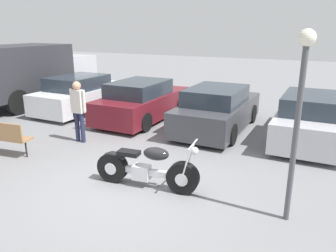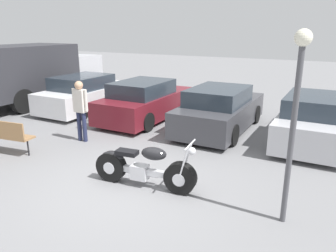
# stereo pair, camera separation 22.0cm
# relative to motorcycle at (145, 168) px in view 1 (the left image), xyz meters

# --- Properties ---
(ground_plane) EXTENTS (60.00, 60.00, 0.00)m
(ground_plane) POSITION_rel_motorcycle_xyz_m (-0.34, -0.19, -0.40)
(ground_plane) COLOR slate
(motorcycle) EXTENTS (2.16, 0.65, 1.04)m
(motorcycle) POSITION_rel_motorcycle_xyz_m (0.00, 0.00, 0.00)
(motorcycle) COLOR black
(motorcycle) RESTS_ON ground_plane
(parked_car_white) EXTENTS (1.81, 4.07, 1.36)m
(parked_car_white) POSITION_rel_motorcycle_xyz_m (-5.38, 4.43, 0.23)
(parked_car_white) COLOR white
(parked_car_white) RESTS_ON ground_plane
(parked_car_maroon) EXTENTS (1.81, 4.07, 1.36)m
(parked_car_maroon) POSITION_rel_motorcycle_xyz_m (-2.67, 4.38, 0.23)
(parked_car_maroon) COLOR maroon
(parked_car_maroon) RESTS_ON ground_plane
(parked_car_dark_grey) EXTENTS (1.81, 4.07, 1.36)m
(parked_car_dark_grey) POSITION_rel_motorcycle_xyz_m (0.05, 4.39, 0.23)
(parked_car_dark_grey) COLOR #3D3D42
(parked_car_dark_grey) RESTS_ON ground_plane
(parked_car_silver) EXTENTS (1.81, 4.07, 1.36)m
(parked_car_silver) POSITION_rel_motorcycle_xyz_m (2.76, 4.52, 0.23)
(parked_car_silver) COLOR #BCBCC1
(parked_car_silver) RESTS_ON ground_plane
(delivery_truck) EXTENTS (2.41, 6.30, 2.42)m
(delivery_truck) POSITION_rel_motorcycle_xyz_m (-8.20, 4.21, 0.97)
(delivery_truck) COLOR #2D2D33
(delivery_truck) RESTS_ON ground_plane
(park_bench) EXTENTS (1.56, 0.59, 0.89)m
(park_bench) POSITION_rel_motorcycle_xyz_m (-4.08, -0.12, 0.14)
(park_bench) COLOR #997047
(park_bench) RESTS_ON ground_plane
(lamp_post) EXTENTS (0.25, 0.25, 3.08)m
(lamp_post) POSITION_rel_motorcycle_xyz_m (2.71, 0.03, 1.66)
(lamp_post) COLOR #4C4C51
(lamp_post) RESTS_ON ground_plane
(person_standing) EXTENTS (0.52, 0.23, 1.71)m
(person_standing) POSITION_rel_motorcycle_xyz_m (-3.01, 1.55, 0.62)
(person_standing) COLOR #232847
(person_standing) RESTS_ON ground_plane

